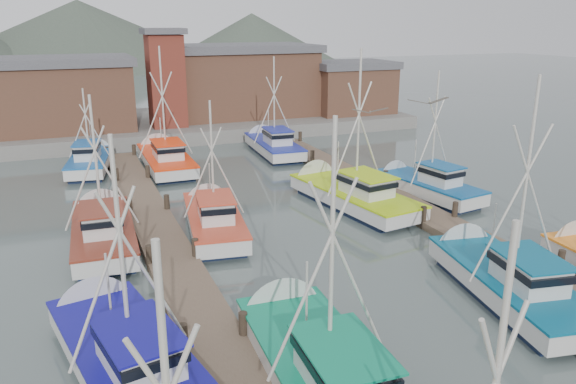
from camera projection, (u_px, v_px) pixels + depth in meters
name	position (u px, v px, depth m)	size (l,w,h in m)	color
ground	(370.00, 289.00, 22.73)	(260.00, 260.00, 0.00)	#495856
dock_left	(178.00, 272.00, 23.76)	(2.30, 46.00, 1.50)	brown
dock_right	(450.00, 228.00, 28.75)	(2.30, 46.00, 1.50)	brown
quay	(182.00, 124.00, 55.37)	(44.00, 16.00, 1.20)	gray
shed_left	(58.00, 93.00, 48.57)	(12.72, 8.48, 6.20)	brown
shed_center	(239.00, 80.00, 56.31)	(14.84, 9.54, 6.90)	brown
shed_right	(350.00, 87.00, 57.82)	(8.48, 6.36, 5.20)	brown
lookout_tower	(166.00, 77.00, 49.65)	(3.60, 3.60, 8.50)	maroon
distant_hills	(49.00, 68.00, 126.89)	(175.00, 140.00, 42.00)	#4A5547
boat_4	(319.00, 365.00, 16.56)	(3.68, 9.68, 9.04)	#0F1933
boat_5	(502.00, 278.00, 22.11)	(4.24, 9.31, 9.41)	#0F1933
boat_6	(124.00, 353.00, 17.15)	(4.63, 9.69, 8.40)	#0F1933
boat_8	(213.00, 218.00, 28.80)	(3.63, 8.52, 7.44)	#0F1933
boat_9	(348.00, 194.00, 32.84)	(4.47, 10.15, 9.89)	#0F1933
boat_10	(103.00, 229.00, 27.30)	(3.37, 9.05, 8.02)	#0F1933
boat_11	(423.00, 185.00, 34.54)	(3.61, 8.17, 8.26)	#0F1933
boat_12	(165.00, 158.00, 41.17)	(3.87, 9.56, 9.58)	#0F1933
boat_13	(272.00, 145.00, 45.64)	(3.43, 9.01, 8.49)	#0F1933
boat_14	(91.00, 160.00, 40.78)	(3.90, 8.53, 6.55)	#0F1933
gull_near	(428.00, 102.00, 18.03)	(1.55, 0.62, 0.24)	gray
gull_far	(370.00, 111.00, 22.21)	(1.54, 0.66, 0.24)	gray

